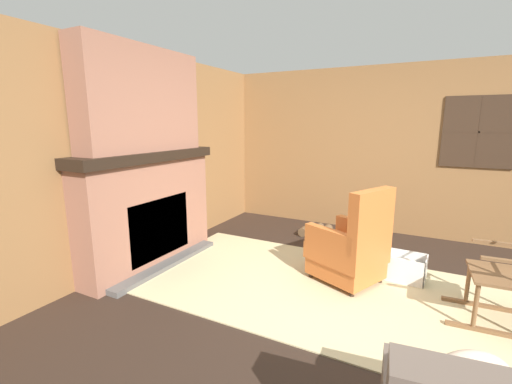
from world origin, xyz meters
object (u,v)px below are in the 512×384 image
(laundry_basket, at_px, (406,268))
(oil_lamp_vase, at_px, (119,144))
(storage_case, at_px, (149,145))
(rocking_chair, at_px, (509,278))
(armchair, at_px, (350,250))
(firewood_stack, at_px, (316,230))

(laundry_basket, height_order, oil_lamp_vase, oil_lamp_vase)
(oil_lamp_vase, height_order, storage_case, oil_lamp_vase)
(rocking_chair, bearing_deg, storage_case, 1.85)
(laundry_basket, bearing_deg, armchair, -147.34)
(armchair, distance_m, firewood_stack, 1.61)
(rocking_chair, distance_m, laundry_basket, 0.99)
(firewood_stack, bearing_deg, oil_lamp_vase, -122.73)
(armchair, xyz_separation_m, laundry_basket, (0.53, 0.34, -0.23))
(laundry_basket, distance_m, storage_case, 3.19)
(armchair, distance_m, storage_case, 2.55)
(oil_lamp_vase, bearing_deg, laundry_basket, 24.25)
(rocking_chair, relative_size, firewood_stack, 2.79)
(rocking_chair, relative_size, laundry_basket, 2.89)
(armchair, xyz_separation_m, storage_case, (-2.28, -0.49, 1.05))
(rocking_chair, bearing_deg, armchair, -10.89)
(oil_lamp_vase, bearing_deg, storage_case, 89.98)
(laundry_basket, bearing_deg, firewood_stack, 142.58)
(rocking_chair, xyz_separation_m, firewood_stack, (-2.14, 1.54, -0.35))
(armchair, height_order, laundry_basket, armchair)
(firewood_stack, xyz_separation_m, laundry_basket, (1.34, -1.02, 0.07))
(armchair, relative_size, laundry_basket, 2.49)
(armchair, xyz_separation_m, rocking_chair, (1.33, -0.18, 0.05))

